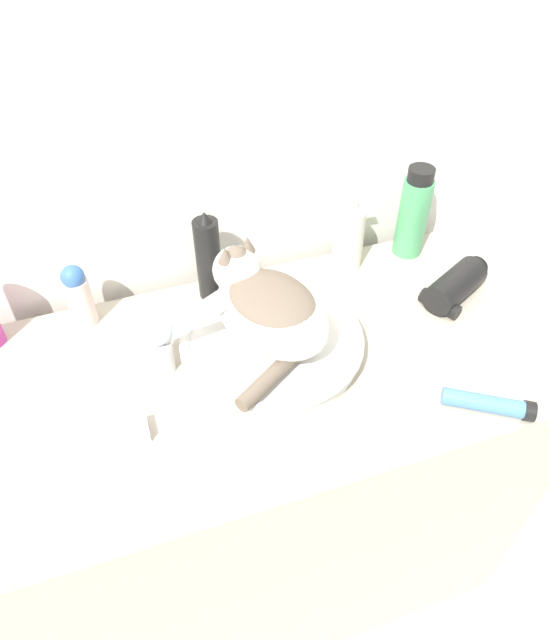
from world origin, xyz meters
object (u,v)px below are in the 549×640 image
(hairspray_can_black, at_px, (208,258))
(cream_tube, at_px, (489,404))
(soap_pump_bottle, at_px, (349,237))
(mouthwash_bottle, at_px, (413,213))
(soap_bar, at_px, (127,434))
(deodorant_stick, at_px, (78,296))
(cat, at_px, (267,305))
(faucet, at_px, (166,338))
(hair_dryer, at_px, (454,287))

(hairspray_can_black, distance_m, cream_tube, 0.60)
(soap_pump_bottle, relative_size, mouthwash_bottle, 0.85)
(soap_bar, bearing_deg, deodorant_stick, 97.08)
(mouthwash_bottle, height_order, cream_tube, mouthwash_bottle)
(hairspray_can_black, relative_size, cream_tube, 1.38)
(soap_pump_bottle, relative_size, deodorant_stick, 1.29)
(soap_bar, bearing_deg, cat, 22.12)
(cat, distance_m, mouthwash_bottle, 0.45)
(hairspray_can_black, bearing_deg, deodorant_stick, -180.00)
(cat, height_order, mouthwash_bottle, mouthwash_bottle)
(faucet, relative_size, hair_dryer, 0.89)
(hairspray_can_black, distance_m, soap_bar, 0.39)
(soap_pump_bottle, height_order, deodorant_stick, soap_pump_bottle)
(hair_dryer, relative_size, soap_bar, 2.48)
(cat, bearing_deg, faucet, 63.81)
(soap_pump_bottle, xyz_separation_m, hair_dryer, (0.16, -0.18, -0.04))
(cat, height_order, cream_tube, cat)
(hairspray_can_black, bearing_deg, mouthwash_bottle, -0.00)
(cream_tube, bearing_deg, mouthwash_bottle, 78.94)
(soap_bar, bearing_deg, mouthwash_bottle, 24.34)
(hair_dryer, bearing_deg, deodorant_stick, 139.67)
(cat, xyz_separation_m, soap_bar, (-0.28, -0.11, -0.11))
(hair_dryer, height_order, soap_bar, hair_dryer)
(deodorant_stick, xyz_separation_m, hairspray_can_black, (0.26, 0.00, 0.03))
(cat, relative_size, hair_dryer, 1.77)
(deodorant_stick, bearing_deg, soap_pump_bottle, 0.00)
(cream_tube, distance_m, soap_bar, 0.62)
(cat, height_order, soap_bar, cat)
(cat, bearing_deg, hair_dryer, -108.58)
(cat, distance_m, deodorant_stick, 0.38)
(hair_dryer, bearing_deg, cream_tube, -136.46)
(cat, relative_size, cream_tube, 2.08)
(mouthwash_bottle, xyz_separation_m, cream_tube, (-0.09, -0.46, -0.09))
(hairspray_can_black, height_order, cream_tube, hairspray_can_black)
(hairspray_can_black, xyz_separation_m, cream_tube, (0.38, -0.46, -0.08))
(soap_pump_bottle, xyz_separation_m, cream_tube, (0.06, -0.46, -0.06))
(faucet, relative_size, mouthwash_bottle, 0.73)
(mouthwash_bottle, xyz_separation_m, soap_bar, (-0.69, -0.31, -0.09))
(faucet, xyz_separation_m, mouthwash_bottle, (0.59, 0.18, 0.02))
(mouthwash_bottle, distance_m, soap_bar, 0.76)
(deodorant_stick, relative_size, soap_bar, 1.98)
(hairspray_can_black, bearing_deg, hair_dryer, -20.56)
(mouthwash_bottle, relative_size, hair_dryer, 1.22)
(deodorant_stick, xyz_separation_m, cream_tube, (0.64, -0.46, -0.05))
(soap_pump_bottle, relative_size, hairspray_can_black, 0.88)
(deodorant_stick, relative_size, mouthwash_bottle, 0.66)
(cream_tube, relative_size, soap_bar, 2.11)
(cat, distance_m, cream_tube, 0.42)
(cat, bearing_deg, soap_bar, 91.05)
(faucet, height_order, mouthwash_bottle, mouthwash_bottle)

